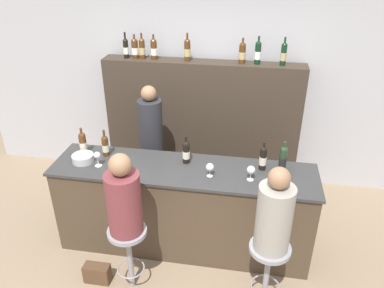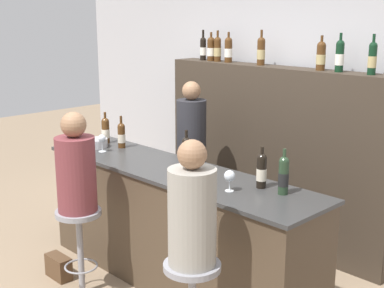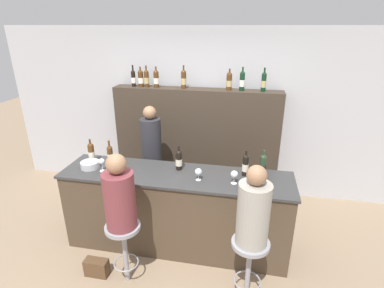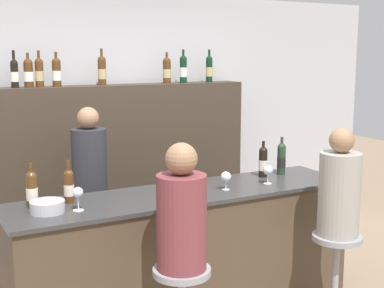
# 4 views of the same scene
# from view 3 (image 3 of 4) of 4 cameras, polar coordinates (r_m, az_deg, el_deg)

# --- Properties ---
(ground_plane) EXTENTS (16.00, 16.00, 0.00)m
(ground_plane) POSITION_cam_3_polar(r_m,az_deg,el_deg) (3.81, -4.03, -21.33)
(ground_plane) COLOR #8C755B
(wall_back) EXTENTS (6.40, 0.05, 2.60)m
(wall_back) POSITION_cam_3_polar(r_m,az_deg,el_deg) (4.78, 1.29, 5.92)
(wall_back) COLOR #B2B2B7
(wall_back) RESTS_ON ground_plane
(bar_counter) EXTENTS (2.69, 0.65, 1.00)m
(bar_counter) POSITION_cam_3_polar(r_m,az_deg,el_deg) (3.73, -3.00, -12.55)
(bar_counter) COLOR #473828
(bar_counter) RESTS_ON ground_plane
(back_bar_cabinet) EXTENTS (2.52, 0.28, 1.73)m
(back_bar_cabinet) POSITION_cam_3_polar(r_m,az_deg,el_deg) (4.71, 0.77, 0.09)
(back_bar_cabinet) COLOR #382D23
(back_bar_cabinet) RESTS_ON ground_plane
(wine_bottle_counter_0) EXTENTS (0.08, 0.08, 0.30)m
(wine_bottle_counter_0) POSITION_cam_3_polar(r_m,az_deg,el_deg) (3.93, -18.64, -1.52)
(wine_bottle_counter_0) COLOR #4C2D14
(wine_bottle_counter_0) RESTS_ON bar_counter
(wine_bottle_counter_1) EXTENTS (0.07, 0.07, 0.30)m
(wine_bottle_counter_1) POSITION_cam_3_polar(r_m,az_deg,el_deg) (3.82, -15.33, -1.92)
(wine_bottle_counter_1) COLOR #4C2D14
(wine_bottle_counter_1) RESTS_ON bar_counter
(wine_bottle_counter_2) EXTENTS (0.08, 0.08, 0.30)m
(wine_bottle_counter_2) POSITION_cam_3_polar(r_m,az_deg,el_deg) (3.53, -2.53, -3.01)
(wine_bottle_counter_2) COLOR black
(wine_bottle_counter_2) RESTS_ON bar_counter
(wine_bottle_counter_3) EXTENTS (0.07, 0.07, 0.30)m
(wine_bottle_counter_3) POSITION_cam_3_polar(r_m,az_deg,el_deg) (3.44, 10.15, -3.93)
(wine_bottle_counter_3) COLOR black
(wine_bottle_counter_3) RESTS_ON bar_counter
(wine_bottle_counter_4) EXTENTS (0.07, 0.07, 0.32)m
(wine_bottle_counter_4) POSITION_cam_3_polar(r_m,az_deg,el_deg) (3.45, 13.35, -4.03)
(wine_bottle_counter_4) COLOR #233823
(wine_bottle_counter_4) RESTS_ON bar_counter
(wine_bottle_backbar_0) EXTENTS (0.07, 0.07, 0.32)m
(wine_bottle_backbar_0) POSITION_cam_3_polar(r_m,az_deg,el_deg) (4.71, -11.11, 12.22)
(wine_bottle_backbar_0) COLOR black
(wine_bottle_backbar_0) RESTS_ON back_bar_cabinet
(wine_bottle_backbar_1) EXTENTS (0.08, 0.08, 0.30)m
(wine_bottle_backbar_1) POSITION_cam_3_polar(r_m,az_deg,el_deg) (4.66, -9.75, 12.23)
(wine_bottle_backbar_1) COLOR #4C2D14
(wine_bottle_backbar_1) RESTS_ON back_bar_cabinet
(wine_bottle_backbar_2) EXTENTS (0.07, 0.07, 0.32)m
(wine_bottle_backbar_2) POSITION_cam_3_polar(r_m,az_deg,el_deg) (4.63, -8.65, 12.27)
(wine_bottle_backbar_2) COLOR #4C2D14
(wine_bottle_backbar_2) RESTS_ON back_bar_cabinet
(wine_bottle_backbar_3) EXTENTS (0.08, 0.08, 0.30)m
(wine_bottle_backbar_3) POSITION_cam_3_polar(r_m,az_deg,el_deg) (4.58, -6.83, 12.26)
(wine_bottle_backbar_3) COLOR #4C2D14
(wine_bottle_backbar_3) RESTS_ON back_bar_cabinet
(wine_bottle_backbar_4) EXTENTS (0.08, 0.08, 0.33)m
(wine_bottle_backbar_4) POSITION_cam_3_polar(r_m,az_deg,el_deg) (4.47, -1.59, 12.28)
(wine_bottle_backbar_4) COLOR #4C2D14
(wine_bottle_backbar_4) RESTS_ON back_bar_cabinet
(wine_bottle_backbar_5) EXTENTS (0.08, 0.08, 0.30)m
(wine_bottle_backbar_5) POSITION_cam_3_polar(r_m,az_deg,el_deg) (4.38, 7.09, 11.81)
(wine_bottle_backbar_5) COLOR #4C2D14
(wine_bottle_backbar_5) RESTS_ON back_bar_cabinet
(wine_bottle_backbar_6) EXTENTS (0.07, 0.07, 0.33)m
(wine_bottle_backbar_6) POSITION_cam_3_polar(r_m,az_deg,el_deg) (4.37, 9.53, 11.79)
(wine_bottle_backbar_6) COLOR black
(wine_bottle_backbar_6) RESTS_ON back_bar_cabinet
(wine_bottle_backbar_7) EXTENTS (0.07, 0.07, 0.33)m
(wine_bottle_backbar_7) POSITION_cam_3_polar(r_m,az_deg,el_deg) (4.37, 13.51, 11.48)
(wine_bottle_backbar_7) COLOR black
(wine_bottle_backbar_7) RESTS_ON back_bar_cabinet
(wine_glass_0) EXTENTS (0.07, 0.07, 0.16)m
(wine_glass_0) POSITION_cam_3_polar(r_m,az_deg,el_deg) (3.65, -16.82, -3.30)
(wine_glass_0) COLOR silver
(wine_glass_0) RESTS_ON bar_counter
(wine_glass_1) EXTENTS (0.08, 0.08, 0.14)m
(wine_glass_1) POSITION_cam_3_polar(r_m,az_deg,el_deg) (3.30, 1.22, -5.37)
(wine_glass_1) COLOR silver
(wine_glass_1) RESTS_ON bar_counter
(wine_glass_2) EXTENTS (0.08, 0.08, 0.15)m
(wine_glass_2) POSITION_cam_3_polar(r_m,az_deg,el_deg) (3.26, 8.06, -5.77)
(wine_glass_2) COLOR silver
(wine_glass_2) RESTS_ON bar_counter
(metal_bowl) EXTENTS (0.22, 0.22, 0.08)m
(metal_bowl) POSITION_cam_3_polar(r_m,az_deg,el_deg) (3.81, -18.83, -3.75)
(metal_bowl) COLOR #B7B7BC
(metal_bowl) RESTS_ON bar_counter
(bar_stool_left) EXTENTS (0.36, 0.36, 0.72)m
(bar_stool_left) POSITION_cam_3_polar(r_m,az_deg,el_deg) (3.31, -12.86, -17.10)
(bar_stool_left) COLOR gray
(bar_stool_left) RESTS_ON ground_plane
(guest_seated_left) EXTENTS (0.31, 0.31, 0.79)m
(guest_seated_left) POSITION_cam_3_polar(r_m,az_deg,el_deg) (3.02, -13.66, -9.64)
(guest_seated_left) COLOR brown
(guest_seated_left) RESTS_ON bar_stool_left
(bar_stool_right) EXTENTS (0.36, 0.36, 0.72)m
(bar_stool_right) POSITION_cam_3_polar(r_m,az_deg,el_deg) (3.10, 10.90, -20.11)
(bar_stool_right) COLOR gray
(bar_stool_right) RESTS_ON ground_plane
(guest_seated_right) EXTENTS (0.30, 0.30, 0.79)m
(guest_seated_right) POSITION_cam_3_polar(r_m,az_deg,el_deg) (2.79, 11.64, -12.36)
(guest_seated_right) COLOR gray
(guest_seated_right) RESTS_ON bar_stool_right
(bartender) EXTENTS (0.29, 0.29, 1.60)m
(bartender) POSITION_cam_3_polar(r_m,az_deg,el_deg) (4.34, -7.56, -3.77)
(bartender) COLOR #28282D
(bartender) RESTS_ON ground_plane
(handbag) EXTENTS (0.26, 0.12, 0.20)m
(handbag) POSITION_cam_3_polar(r_m,az_deg,el_deg) (3.74, -17.70, -21.49)
(handbag) COLOR #513823
(handbag) RESTS_ON ground_plane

